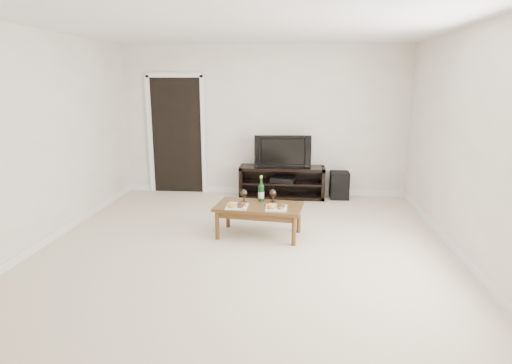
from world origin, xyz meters
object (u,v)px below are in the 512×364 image
object	(u,v)px
television	(282,151)
media_console	(282,182)
coffee_table	(259,221)
subwoofer	(339,185)

from	to	relation	value
television	media_console	bearing A→B (deg)	-4.83
television	coffee_table	xyz separation A→B (m)	(-0.23, -1.95, -0.62)
media_console	television	world-z (taller)	television
media_console	subwoofer	xyz separation A→B (m)	(0.99, 0.02, -0.04)
media_console	subwoofer	world-z (taller)	media_console
subwoofer	coffee_table	distance (m)	2.32
media_console	coffee_table	world-z (taller)	media_console
subwoofer	television	bearing A→B (deg)	179.41
coffee_table	television	bearing A→B (deg)	83.23
television	subwoofer	world-z (taller)	television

